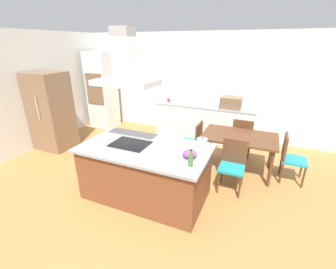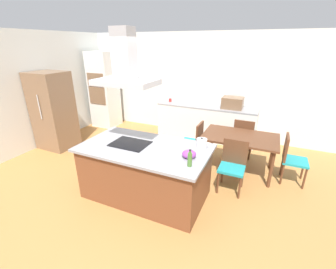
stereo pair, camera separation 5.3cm
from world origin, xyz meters
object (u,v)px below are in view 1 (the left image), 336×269
(chair_facing_island, at_px, (233,162))
(range_hood, at_px, (125,67))
(countertop_microwave, at_px, (231,103))
(wall_oven_stack, at_px, (102,90))
(dining_table, at_px, (239,140))
(olive_oil_bottle, at_px, (191,159))
(refrigerator, at_px, (51,111))
(tea_kettle, at_px, (202,143))
(mixing_bowl, at_px, (190,154))
(coffee_mug_red, at_px, (169,100))
(cooktop, at_px, (130,144))
(chair_at_left_end, at_px, (194,140))
(chair_at_right_end, at_px, (290,155))
(chair_facing_back_wall, at_px, (242,135))

(chair_facing_island, height_order, range_hood, range_hood)
(countertop_microwave, bearing_deg, wall_oven_stack, -176.44)
(countertop_microwave, bearing_deg, dining_table, -73.53)
(olive_oil_bottle, relative_size, countertop_microwave, 0.48)
(refrigerator, bearing_deg, olive_oil_bottle, -16.36)
(olive_oil_bottle, bearing_deg, tea_kettle, 92.02)
(chair_facing_island, bearing_deg, range_hood, -152.51)
(mixing_bowl, distance_m, coffee_mug_red, 3.33)
(cooktop, xyz_separation_m, range_hood, (0.00, 0.00, 1.20))
(refrigerator, relative_size, chair_at_left_end, 2.04)
(tea_kettle, height_order, olive_oil_bottle, olive_oil_bottle)
(tea_kettle, xyz_separation_m, olive_oil_bottle, (0.02, -0.63, 0.03))
(chair_at_left_end, relative_size, chair_facing_island, 1.00)
(wall_oven_stack, bearing_deg, chair_at_right_end, -13.03)
(countertop_microwave, xyz_separation_m, dining_table, (0.42, -1.41, -0.37))
(tea_kettle, distance_m, olive_oil_bottle, 0.63)
(cooktop, height_order, refrigerator, refrigerator)
(cooktop, bearing_deg, refrigerator, 162.69)
(mixing_bowl, xyz_separation_m, range_hood, (-1.03, 0.05, 1.15))
(wall_oven_stack, height_order, refrigerator, wall_oven_stack)
(chair_at_left_end, height_order, chair_facing_island, same)
(chair_facing_island, bearing_deg, chair_at_right_end, 36.01)
(olive_oil_bottle, distance_m, chair_at_right_end, 2.26)
(chair_at_right_end, xyz_separation_m, chair_facing_back_wall, (-0.92, 0.67, 0.00))
(cooktop, xyz_separation_m, chair_facing_back_wall, (1.54, 2.13, -0.40))
(tea_kettle, xyz_separation_m, wall_oven_stack, (-3.73, 2.30, 0.13))
(wall_oven_stack, relative_size, range_hood, 2.44)
(refrigerator, height_order, chair_facing_back_wall, refrigerator)
(cooktop, height_order, olive_oil_bottle, olive_oil_bottle)
(dining_table, height_order, chair_facing_island, chair_facing_island)
(dining_table, height_order, chair_at_right_end, chair_at_right_end)
(chair_facing_back_wall, bearing_deg, mixing_bowl, -103.30)
(olive_oil_bottle, xyz_separation_m, countertop_microwave, (0.01, 3.16, 0.04))
(chair_facing_back_wall, height_order, range_hood, range_hood)
(chair_at_left_end, relative_size, chair_facing_back_wall, 1.00)
(olive_oil_bottle, xyz_separation_m, dining_table, (0.43, 1.75, -0.33))
(cooktop, xyz_separation_m, wall_oven_stack, (-2.63, 2.65, 0.20))
(refrigerator, relative_size, dining_table, 1.30)
(tea_kettle, xyz_separation_m, range_hood, (-1.09, -0.35, 1.13))
(chair_facing_island, bearing_deg, dining_table, 90.00)
(cooktop, relative_size, refrigerator, 0.33)
(coffee_mug_red, relative_size, chair_at_left_end, 0.10)
(wall_oven_stack, distance_m, chair_facing_back_wall, 4.25)
(mixing_bowl, bearing_deg, coffee_mug_red, 118.43)
(chair_at_left_end, relative_size, chair_at_right_end, 1.00)
(olive_oil_bottle, height_order, chair_at_right_end, olive_oil_bottle)
(countertop_microwave, distance_m, chair_facing_back_wall, 1.01)
(olive_oil_bottle, height_order, chair_facing_island, olive_oil_bottle)
(tea_kettle, bearing_deg, dining_table, 68.06)
(countertop_microwave, xyz_separation_m, refrigerator, (-3.84, -2.03, -0.13))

